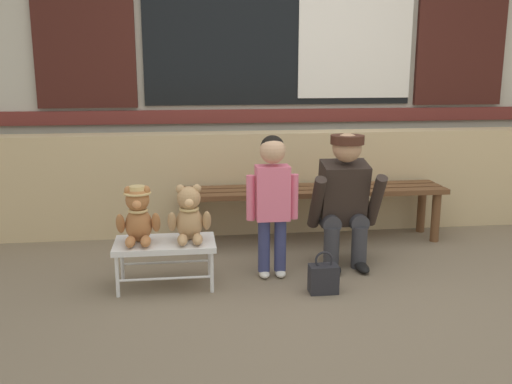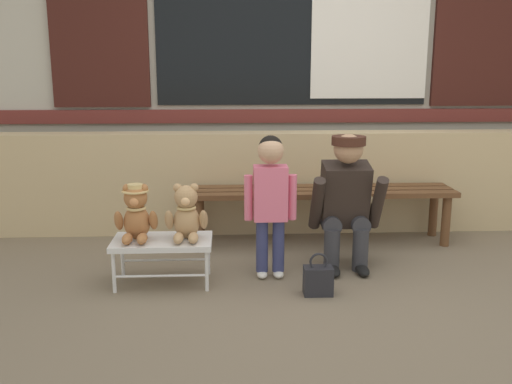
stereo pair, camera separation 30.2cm
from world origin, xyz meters
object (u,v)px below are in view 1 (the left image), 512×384
Objects in this scene: teddy_bear_plain at (189,216)px; wooden_bench_long at (314,196)px; adult_crouching at (345,199)px; teddy_bear_with_hat at (138,216)px; small_display_bench at (165,246)px; child_standing at (272,191)px; handbag_on_ground at (323,278)px.

wooden_bench_long is at bearing 39.35° from teddy_bear_plain.
adult_crouching is (1.09, 0.25, 0.02)m from teddy_bear_plain.
teddy_bear_with_hat and teddy_bear_plain have the same top height.
teddy_bear_plain reaches higher than small_display_bench.
small_display_bench is 0.67× the size of child_standing.
small_display_bench is 0.26m from teddy_bear_with_hat.
teddy_bear_plain is 1.12m from adult_crouching.
teddy_bear_with_hat is at bearing 167.88° from handbag_on_ground.
teddy_bear_with_hat is at bearing 179.87° from teddy_bear_plain.
adult_crouching is at bearing 10.06° from teddy_bear_with_hat.
adult_crouching reaches higher than wooden_bench_long.
small_display_bench is 2.35× the size of handbag_on_ground.
child_standing is 1.01× the size of adult_crouching.
small_display_bench is 0.25m from teddy_bear_plain.
wooden_bench_long is 7.72× the size of handbag_on_ground.
teddy_bear_plain is at bearing -167.04° from adult_crouching.
child_standing is 0.58m from adult_crouching.
teddy_bear_plain is at bearing -0.13° from teddy_bear_with_hat.
handbag_on_ground is at bearing -12.12° from teddy_bear_with_hat.
teddy_bear_plain is 0.93m from handbag_on_ground.
handbag_on_ground is (0.98, -0.24, -0.17)m from small_display_bench.
handbag_on_ground is (-0.18, -1.07, -0.28)m from wooden_bench_long.
small_display_bench is 1.29m from adult_crouching.
teddy_bear_plain reaches higher than wooden_bench_long.
teddy_bear_plain is (0.32, -0.00, -0.01)m from teddy_bear_with_hat.
wooden_bench_long is 1.43m from small_display_bench.
handbag_on_ground is (0.82, -0.24, -0.37)m from teddy_bear_plain.
small_display_bench is 1.76× the size of teddy_bear_plain.
child_standing is at bearing 8.30° from teddy_bear_plain.
small_display_bench is (-1.17, -0.83, -0.11)m from wooden_bench_long.
handbag_on_ground is at bearing -99.77° from wooden_bench_long.
child_standing is 0.65m from handbag_on_ground.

